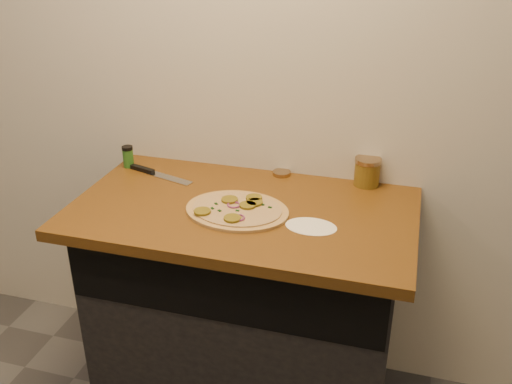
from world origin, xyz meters
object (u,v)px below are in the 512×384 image
(pizza, at_px, (237,210))
(chefs_knife, at_px, (155,173))
(spice_shaker, at_px, (128,157))
(salsa_jar, at_px, (367,171))

(pizza, bearing_deg, chefs_knife, 152.67)
(pizza, relative_size, chefs_knife, 1.29)
(chefs_knife, height_order, spice_shaker, spice_shaker)
(chefs_knife, height_order, salsa_jar, salsa_jar)
(pizza, height_order, salsa_jar, salsa_jar)
(pizza, xyz_separation_m, chefs_knife, (-0.41, 0.21, -0.00))
(pizza, distance_m, chefs_knife, 0.46)
(pizza, relative_size, salsa_jar, 3.50)
(pizza, distance_m, salsa_jar, 0.53)
(salsa_jar, xyz_separation_m, spice_shaker, (-0.95, -0.09, -0.01))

